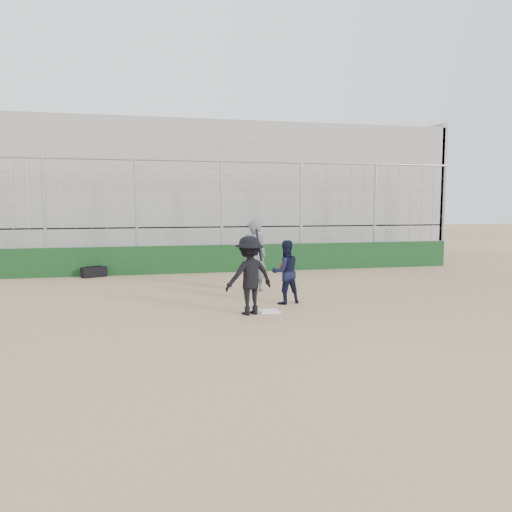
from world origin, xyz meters
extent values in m
plane|color=olive|center=(0.00, 0.00, 0.00)|extent=(90.00, 90.00, 0.00)
cube|color=white|center=(0.00, 0.00, 0.01)|extent=(0.44, 0.44, 0.02)
cube|color=#103314|center=(0.00, 7.00, 0.50)|extent=(18.00, 0.25, 1.00)
cylinder|color=gray|center=(0.00, 7.00, 2.00)|extent=(0.10, 0.10, 4.00)
cylinder|color=gray|center=(9.00, 7.00, 2.00)|extent=(0.10, 0.10, 4.00)
cylinder|color=gray|center=(0.00, 7.00, 4.00)|extent=(18.00, 0.07, 0.07)
cube|color=gray|center=(0.00, 11.95, 0.80)|extent=(20.00, 6.70, 1.60)
cube|color=gray|center=(0.00, 11.95, 3.70)|extent=(20.00, 6.70, 4.20)
cube|color=gray|center=(10.00, 11.95, 2.90)|extent=(0.25, 6.70, 6.10)
cylinder|color=gray|center=(0.00, 15.10, 6.80)|extent=(20.00, 0.06, 0.06)
imported|color=black|center=(-0.50, -0.12, 0.88)|extent=(1.28, 0.96, 1.76)
cylinder|color=black|center=(-0.25, 0.03, 1.55)|extent=(0.07, 0.57, 0.71)
imported|color=black|center=(0.62, 0.82, 0.52)|extent=(0.89, 0.77, 1.04)
sphere|color=maroon|center=(0.62, 0.82, 0.94)|extent=(0.28, 0.28, 0.28)
imported|color=#505965|center=(0.24, 2.77, 0.91)|extent=(0.77, 0.53, 1.82)
cube|color=black|center=(-4.45, 6.68, 0.17)|extent=(0.88, 0.64, 0.35)
cylinder|color=black|center=(-4.45, 6.68, 0.37)|extent=(0.50, 0.25, 0.04)
camera|label=1|loc=(-2.79, -10.90, 2.45)|focal=35.00mm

